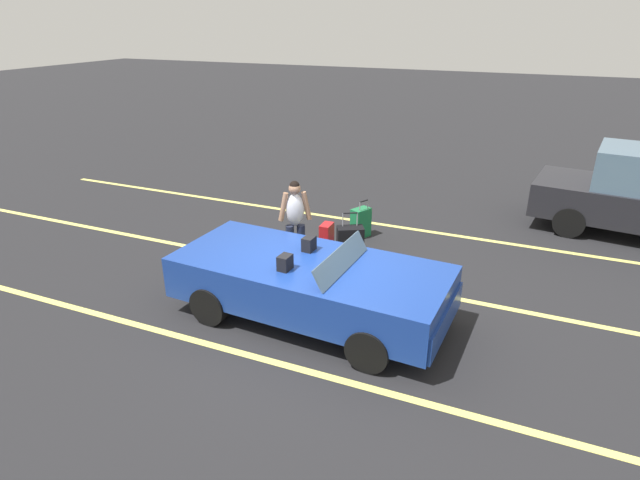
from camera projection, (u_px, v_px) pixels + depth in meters
The scene contains 9 objects.
ground_plane at pixel (310, 317), 8.06m from camera, with size 80.00×80.00×0.00m, color black.
lot_line_near at pixel (272, 362), 7.01m from camera, with size 18.00×0.12×0.01m, color #EAE066.
lot_line_mid at pixel (344, 277), 9.29m from camera, with size 18.00×0.12×0.01m, color #EAE066.
lot_line_far at pixel (387, 225), 11.57m from camera, with size 18.00×0.12×0.01m, color #EAE066.
convertible_car at pixel (322, 286), 7.74m from camera, with size 4.23×2.01×1.24m.
suitcase_large_black at pixel (350, 246), 9.63m from camera, with size 0.56×0.48×1.00m.
suitcase_medium_bright at pixel (361, 223), 10.87m from camera, with size 0.39×0.46×0.82m.
suitcase_small_carryon at pixel (327, 236), 10.38m from camera, with size 0.21×0.34×0.50m.
traveler_person at pixel (295, 220), 9.31m from camera, with size 0.56×0.40×1.65m.
Camera 1 is at (2.87, -6.31, 4.29)m, focal length 29.28 mm.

